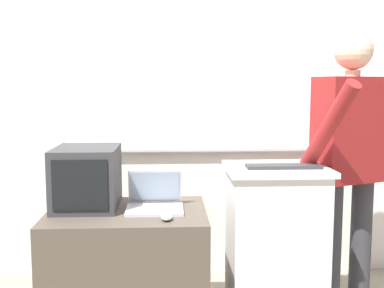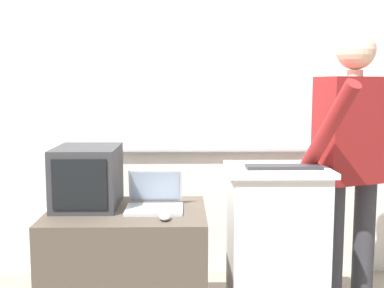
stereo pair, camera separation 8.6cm
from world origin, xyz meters
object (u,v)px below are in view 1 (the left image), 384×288
Objects in this scene: laptop at (155,200)px; wireless_keyboard at (283,166)px; computer_mouse_by_laptop at (167,217)px; person_presenter at (350,152)px; crt_monitor at (87,177)px; side_desk at (128,272)px; lectern_podium at (275,246)px.

wireless_keyboard reaches higher than laptop.
laptop reaches higher than computer_mouse_by_laptop.
person_presenter reaches higher than crt_monitor.
laptop is 0.41m from crt_monitor.
person_presenter is at bearing 3.13° from crt_monitor.
computer_mouse_by_laptop reaches higher than side_desk.
laptop is at bearing 165.92° from person_presenter.
person_presenter is at bearing 14.23° from lectern_podium.
lectern_podium is 1.16m from crt_monitor.
lectern_podium is at bearing 22.37° from computer_mouse_by_laptop.
wireless_keyboard reaches higher than side_desk.
wireless_keyboard is at bearing -4.92° from crt_monitor.
person_presenter is 1.20m from computer_mouse_by_laptop.
person_presenter is (1.32, 0.18, 0.65)m from side_desk.
wireless_keyboard is (0.02, -0.06, 0.48)m from lectern_podium.
crt_monitor is at bearing 172.11° from laptop.
lectern_podium is 0.76m from laptop.
side_desk is 1.99× the size of crt_monitor.
crt_monitor reaches higher than laptop.
crt_monitor is at bearing 175.08° from wireless_keyboard.
lectern_podium is 0.49m from wireless_keyboard.
laptop is at bearing -7.89° from crt_monitor.
person_presenter reaches higher than side_desk.
wireless_keyboard is 1.12m from crt_monitor.
lectern_podium is 0.72m from person_presenter.
lectern_podium is at bearing 112.08° from wireless_keyboard.
person_presenter reaches higher than laptop.
computer_mouse_by_laptop is (0.07, -0.24, -0.03)m from laptop.
computer_mouse_by_laptop is 0.56m from crt_monitor.
person_presenter is 1.20m from laptop.
lectern_podium is at bearing 173.38° from person_presenter.
wireless_keyboard is (-0.45, -0.18, -0.05)m from person_presenter.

